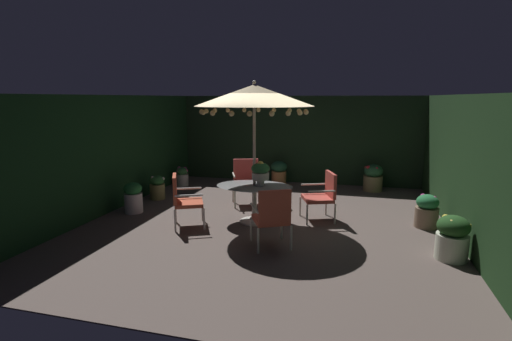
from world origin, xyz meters
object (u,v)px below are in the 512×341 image
object	(u,v)px
patio_chair_northeast	(272,215)
potted_plant_back_right	(182,176)
potted_plant_back_left	(279,172)
potted_plant_front_corner	(373,178)
patio_umbrella	(254,96)
potted_plant_left_near	(452,237)
potted_plant_left_far	(157,187)
patio_chair_southeast	(247,179)
potted_plant_right_far	(133,197)
patio_chair_north	(183,197)
centerpiece_planter	(260,171)
patio_dining_table	(254,193)
potted_plant_right_near	(427,211)
patio_chair_east	(323,193)

from	to	relation	value
patio_chair_northeast	potted_plant_back_right	world-z (taller)	patio_chair_northeast
patio_chair_northeast	potted_plant_back_left	xyz separation A→B (m)	(-0.82, 4.58, -0.21)
potted_plant_front_corner	patio_umbrella	bearing A→B (deg)	-125.42
potted_plant_left_near	potted_plant_left_far	size ratio (longest dim) A/B	1.18
potted_plant_back_right	potted_plant_back_left	bearing A→B (deg)	17.49
patio_chair_southeast	potted_plant_right_far	xyz separation A→B (m)	(-2.13, -1.32, -0.24)
potted_plant_right_far	patio_chair_north	bearing A→B (deg)	-20.85
patio_umbrella	centerpiece_planter	world-z (taller)	patio_umbrella
patio_umbrella	potted_plant_back_right	distance (m)	4.35
patio_umbrella	potted_plant_front_corner	distance (m)	4.57
patio_dining_table	potted_plant_left_far	bearing A→B (deg)	158.19
patio_dining_table	potted_plant_back_left	xyz separation A→B (m)	(-0.19, 3.36, -0.23)
potted_plant_right_near	patio_chair_northeast	bearing A→B (deg)	-145.89
patio_dining_table	potted_plant_back_right	bearing A→B (deg)	137.50
centerpiece_planter	potted_plant_left_far	size ratio (longest dim) A/B	0.83
potted_plant_right_near	potted_plant_front_corner	bearing A→B (deg)	107.69
patio_dining_table	potted_plant_front_corner	xyz separation A→B (m)	(2.35, 3.30, -0.23)
patio_chair_northeast	potted_plant_right_far	bearing A→B (deg)	160.41
potted_plant_back_right	patio_dining_table	bearing A→B (deg)	-42.50
patio_umbrella	potted_plant_right_near	bearing A→B (deg)	9.54
patio_dining_table	potted_plant_right_near	distance (m)	3.29
patio_umbrella	potted_plant_left_near	bearing A→B (deg)	-15.70
patio_chair_southeast	potted_plant_right_near	bearing A→B (deg)	-10.92
patio_chair_north	patio_chair_northeast	xyz separation A→B (m)	(1.86, -0.63, -0.00)
potted_plant_left_near	potted_plant_front_corner	world-z (taller)	potted_plant_front_corner
centerpiece_planter	patio_umbrella	bearing A→B (deg)	172.84
patio_dining_table	potted_plant_left_near	bearing A→B (deg)	-15.70
centerpiece_planter	potted_plant_right_far	bearing A→B (deg)	-179.28
potted_plant_right_near	potted_plant_left_near	bearing A→B (deg)	-85.28
potted_plant_back_left	potted_plant_right_far	xyz separation A→B (m)	(-2.47, -3.41, -0.02)
potted_plant_back_left	patio_umbrella	bearing A→B (deg)	-86.77
patio_chair_north	potted_plant_right_far	size ratio (longest dim) A/B	1.52
potted_plant_back_right	potted_plant_front_corner	size ratio (longest dim) A/B	0.77
potted_plant_front_corner	potted_plant_right_far	distance (m)	6.03
patio_chair_east	patio_chair_southeast	size ratio (longest dim) A/B	0.94
patio_umbrella	patio_chair_southeast	size ratio (longest dim) A/B	2.67
patio_umbrella	patio_chair_north	xyz separation A→B (m)	(-1.23, -0.59, -1.89)
patio_chair_northeast	patio_chair_southeast	xyz separation A→B (m)	(-1.16, 2.49, 0.01)
potted_plant_right_near	potted_plant_left_far	size ratio (longest dim) A/B	1.09
patio_dining_table	potted_plant_right_near	bearing A→B (deg)	9.54
patio_chair_southeast	potted_plant_back_right	xyz separation A→B (m)	(-2.25, 1.27, -0.31)
patio_umbrella	potted_plant_right_far	world-z (taller)	patio_umbrella
patio_umbrella	potted_plant_left_far	distance (m)	3.65
potted_plant_right_near	patio_chair_southeast	bearing A→B (deg)	169.08
patio_chair_north	potted_plant_back_left	size ratio (longest dim) A/B	1.48
patio_dining_table	patio_umbrella	distance (m)	1.87
centerpiece_planter	potted_plant_back_right	world-z (taller)	centerpiece_planter
patio_dining_table	patio_chair_southeast	size ratio (longest dim) A/B	1.47
potted_plant_right_near	potted_plant_left_far	distance (m)	5.99
potted_plant_right_near	patio_umbrella	bearing A→B (deg)	-170.46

